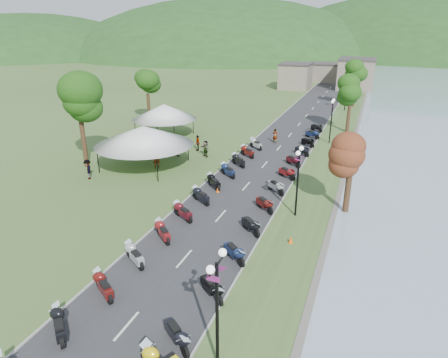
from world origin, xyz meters
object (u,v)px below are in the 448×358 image
(pedestrian_a, at_px, (157,168))
(pedestrian_c, at_px, (89,179))
(pedestrian_b, at_px, (177,156))
(streetlamp_near, at_px, (217,314))
(vendor_tent_main, at_px, (144,147))

(pedestrian_a, bearing_deg, pedestrian_c, -169.98)
(pedestrian_a, xyz_separation_m, pedestrian_b, (0.01, 4.18, 0.00))
(pedestrian_a, height_order, pedestrian_b, pedestrian_b)
(streetlamp_near, xyz_separation_m, pedestrian_a, (-14.10, 19.95, -2.50))
(pedestrian_c, bearing_deg, pedestrian_a, 96.96)
(pedestrian_a, bearing_deg, pedestrian_b, 52.43)
(streetlamp_near, height_order, pedestrian_b, streetlamp_near)
(streetlamp_near, bearing_deg, pedestrian_c, 140.23)
(vendor_tent_main, height_order, pedestrian_a, vendor_tent_main)
(vendor_tent_main, xyz_separation_m, pedestrian_b, (1.27, 4.15, -2.00))
(pedestrian_c, bearing_deg, streetlamp_near, 9.79)
(pedestrian_a, distance_m, pedestrian_c, 6.32)
(pedestrian_a, bearing_deg, streetlamp_near, -92.12)
(pedestrian_b, height_order, pedestrian_c, pedestrian_b)
(pedestrian_a, height_order, pedestrian_c, pedestrian_a)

